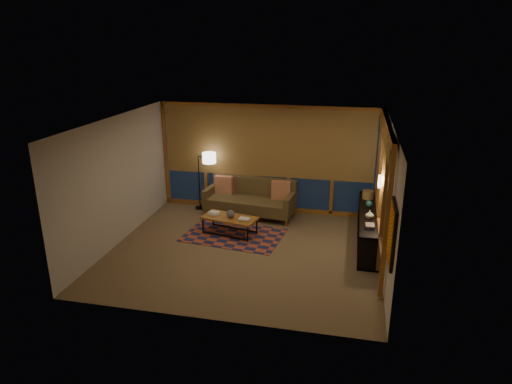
% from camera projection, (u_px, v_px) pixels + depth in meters
% --- Properties ---
extents(floor, '(5.50, 5.00, 0.01)m').
position_uv_depth(floor, '(245.00, 250.00, 9.51)').
color(floor, '#816F50').
rests_on(floor, ground).
extents(ceiling, '(5.50, 5.00, 0.01)m').
position_uv_depth(ceiling, '(244.00, 122.00, 8.64)').
color(ceiling, beige).
rests_on(ceiling, walls).
extents(walls, '(5.51, 5.01, 2.70)m').
position_uv_depth(walls, '(244.00, 189.00, 9.08)').
color(walls, beige).
rests_on(walls, floor).
extents(window_wall_back, '(5.30, 0.16, 2.60)m').
position_uv_depth(window_wall_back, '(267.00, 159.00, 11.33)').
color(window_wall_back, '#B57824').
rests_on(window_wall_back, walls).
extents(window_wall_right, '(0.16, 3.70, 2.60)m').
position_uv_depth(window_wall_right, '(382.00, 189.00, 9.09)').
color(window_wall_right, '#B57824').
rests_on(window_wall_right, walls).
extents(wall_art, '(0.06, 0.74, 0.94)m').
position_uv_depth(wall_art, '(391.00, 234.00, 6.79)').
color(wall_art, '#BF0F06').
rests_on(wall_art, walls).
extents(wall_sconce, '(0.12, 0.18, 0.22)m').
position_uv_depth(wall_sconce, '(380.00, 181.00, 8.90)').
color(wall_sconce, white).
rests_on(wall_sconce, walls).
extents(sofa, '(2.27, 1.13, 0.89)m').
position_uv_depth(sofa, '(250.00, 198.00, 11.25)').
color(sofa, brown).
rests_on(sofa, floor).
extents(pillow_left, '(0.46, 0.18, 0.45)m').
position_uv_depth(pillow_left, '(224.00, 185.00, 11.56)').
color(pillow_left, '#C12900').
rests_on(pillow_left, sofa).
extents(pillow_right, '(0.47, 0.17, 0.46)m').
position_uv_depth(pillow_right, '(281.00, 190.00, 11.13)').
color(pillow_right, '#C12900').
rests_on(pillow_right, sofa).
extents(area_rug, '(2.29, 1.66, 0.01)m').
position_uv_depth(area_rug, '(234.00, 235.00, 10.24)').
color(area_rug, '#B3492D').
rests_on(area_rug, floor).
extents(coffee_table, '(1.31, 0.80, 0.41)m').
position_uv_depth(coffee_table, '(230.00, 226.00, 10.26)').
color(coffee_table, '#B57824').
rests_on(coffee_table, floor).
extents(book_stack_a, '(0.28, 0.25, 0.07)m').
position_uv_depth(book_stack_a, '(214.00, 213.00, 10.32)').
color(book_stack_a, white).
rests_on(book_stack_a, coffee_table).
extents(book_stack_b, '(0.28, 0.23, 0.05)m').
position_uv_depth(book_stack_b, '(244.00, 219.00, 10.02)').
color(book_stack_b, white).
rests_on(book_stack_b, coffee_table).
extents(ceramic_pot, '(0.19, 0.19, 0.18)m').
position_uv_depth(ceramic_pot, '(231.00, 214.00, 10.14)').
color(ceramic_pot, black).
rests_on(ceramic_pot, coffee_table).
extents(floor_lamp, '(0.60, 0.49, 1.53)m').
position_uv_depth(floor_lamp, '(199.00, 180.00, 11.63)').
color(floor_lamp, black).
rests_on(floor_lamp, floor).
extents(bookshelf, '(0.40, 2.77, 0.69)m').
position_uv_depth(bookshelf, '(368.00, 227.00, 9.82)').
color(bookshelf, black).
rests_on(bookshelf, floor).
extents(basket, '(0.27, 0.27, 0.19)m').
position_uv_depth(basket, '(368.00, 195.00, 10.48)').
color(basket, '#A2754D').
rests_on(basket, bookshelf).
extents(teal_bowl, '(0.14, 0.14, 0.14)m').
position_uv_depth(teal_bowl, '(369.00, 204.00, 9.98)').
color(teal_bowl, '#226360').
rests_on(teal_bowl, bookshelf).
extents(vase, '(0.17, 0.17, 0.18)m').
position_uv_depth(vase, '(370.00, 215.00, 9.32)').
color(vase, '#C6B694').
rests_on(vase, bookshelf).
extents(shelf_book_stack, '(0.23, 0.29, 0.08)m').
position_uv_depth(shelf_book_stack, '(370.00, 226.00, 8.88)').
color(shelf_book_stack, white).
rests_on(shelf_book_stack, bookshelf).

